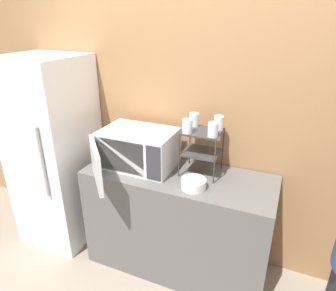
# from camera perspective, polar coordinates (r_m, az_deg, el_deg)

# --- Properties ---
(ground_plane) EXTENTS (12.00, 12.00, 0.00)m
(ground_plane) POSITION_cam_1_polar(r_m,az_deg,el_deg) (2.69, -0.73, -25.31)
(ground_plane) COLOR gray
(wall_back) EXTENTS (8.00, 0.06, 2.60)m
(wall_back) POSITION_cam_1_polar(r_m,az_deg,el_deg) (2.46, 4.99, 6.23)
(wall_back) COLOR #9E7047
(wall_back) RESTS_ON ground_plane
(counter) EXTENTS (1.49, 0.58, 0.90)m
(counter) POSITION_cam_1_polar(r_m,az_deg,el_deg) (2.58, 1.90, -14.22)
(counter) COLOR #595654
(counter) RESTS_ON ground_plane
(microwave) EXTENTS (0.60, 0.74, 0.30)m
(microwave) POSITION_cam_1_polar(r_m,az_deg,el_deg) (2.40, -5.99, -0.67)
(microwave) COLOR silver
(microwave) RESTS_ON counter
(dish_rack) EXTENTS (0.28, 0.26, 0.35)m
(dish_rack) POSITION_cam_1_polar(r_m,az_deg,el_deg) (2.26, 6.47, 0.49)
(dish_rack) COLOR #333333
(dish_rack) RESTS_ON counter
(glass_front_left) EXTENTS (0.07, 0.07, 0.10)m
(glass_front_left) POSITION_cam_1_polar(r_m,az_deg,el_deg) (2.16, 3.70, 3.71)
(glass_front_left) COLOR silver
(glass_front_left) RESTS_ON dish_rack
(glass_back_right) EXTENTS (0.07, 0.07, 0.10)m
(glass_back_right) POSITION_cam_1_polar(r_m,az_deg,el_deg) (2.26, 9.61, 4.31)
(glass_back_right) COLOR silver
(glass_back_right) RESTS_ON dish_rack
(glass_front_right) EXTENTS (0.07, 0.07, 0.10)m
(glass_front_right) POSITION_cam_1_polar(r_m,az_deg,el_deg) (2.11, 8.55, 3.00)
(glass_front_right) COLOR silver
(glass_front_right) RESTS_ON dish_rack
(glass_back_left) EXTENTS (0.07, 0.07, 0.10)m
(glass_back_left) POSITION_cam_1_polar(r_m,az_deg,el_deg) (2.31, 4.99, 4.94)
(glass_back_left) COLOR silver
(glass_back_left) RESTS_ON dish_rack
(bowl) EXTENTS (0.18, 0.18, 0.07)m
(bowl) POSITION_cam_1_polar(r_m,az_deg,el_deg) (2.15, 4.87, -7.30)
(bowl) COLOR silver
(bowl) RESTS_ON counter
(refrigerator) EXTENTS (0.64, 0.66, 1.74)m
(refrigerator) POSITION_cam_1_polar(r_m,az_deg,el_deg) (2.94, -20.73, -1.32)
(refrigerator) COLOR white
(refrigerator) RESTS_ON ground_plane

